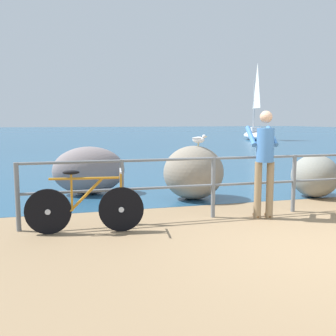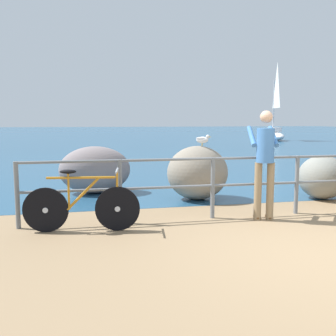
{
  "view_description": "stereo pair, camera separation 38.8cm",
  "coord_description": "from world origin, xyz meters",
  "px_view_note": "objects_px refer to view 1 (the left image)",
  "views": [
    {
      "loc": [
        -3.19,
        -3.98,
        1.63
      ],
      "look_at": [
        -1.44,
        2.34,
        0.81
      ],
      "focal_mm": 41.21,
      "sensor_mm": 36.0,
      "label": 1
    },
    {
      "loc": [
        -2.81,
        -4.07,
        1.63
      ],
      "look_at": [
        -1.44,
        2.34,
        0.81
      ],
      "focal_mm": 41.21,
      "sensor_mm": 36.0,
      "label": 2
    }
  ],
  "objects_px": {
    "bicycle": "(85,206)",
    "breakwater_boulder_main": "(194,173)",
    "person_at_railing": "(264,159)",
    "breakwater_boulder_right": "(315,176)",
    "breakwater_boulder_left": "(89,170)",
    "sailboat": "(254,131)",
    "seagull": "(199,139)"
  },
  "relations": [
    {
      "from": "bicycle",
      "to": "breakwater_boulder_main",
      "type": "relative_size",
      "value": 1.34
    },
    {
      "from": "person_at_railing",
      "to": "breakwater_boulder_right",
      "type": "bearing_deg",
      "value": -42.64
    },
    {
      "from": "breakwater_boulder_main",
      "to": "breakwater_boulder_right",
      "type": "distance_m",
      "value": 2.6
    },
    {
      "from": "bicycle",
      "to": "breakwater_boulder_right",
      "type": "relative_size",
      "value": 1.71
    },
    {
      "from": "person_at_railing",
      "to": "breakwater_boulder_left",
      "type": "relative_size",
      "value": 1.13
    },
    {
      "from": "bicycle",
      "to": "person_at_railing",
      "type": "relative_size",
      "value": 0.95
    },
    {
      "from": "person_at_railing",
      "to": "bicycle",
      "type": "bearing_deg",
      "value": 104.74
    },
    {
      "from": "person_at_railing",
      "to": "breakwater_boulder_right",
      "type": "height_order",
      "value": "person_at_railing"
    },
    {
      "from": "breakwater_boulder_left",
      "to": "person_at_railing",
      "type": "bearing_deg",
      "value": -48.13
    },
    {
      "from": "sailboat",
      "to": "seagull",
      "type": "bearing_deg",
      "value": 162.37
    },
    {
      "from": "breakwater_boulder_right",
      "to": "sailboat",
      "type": "bearing_deg",
      "value": 65.06
    },
    {
      "from": "breakwater_boulder_main",
      "to": "breakwater_boulder_right",
      "type": "relative_size",
      "value": 1.28
    },
    {
      "from": "seagull",
      "to": "bicycle",
      "type": "bearing_deg",
      "value": -101.78
    },
    {
      "from": "bicycle",
      "to": "person_at_railing",
      "type": "distance_m",
      "value": 2.97
    },
    {
      "from": "breakwater_boulder_main",
      "to": "breakwater_boulder_left",
      "type": "distance_m",
      "value": 2.35
    },
    {
      "from": "breakwater_boulder_main",
      "to": "sailboat",
      "type": "relative_size",
      "value": 0.2
    },
    {
      "from": "bicycle",
      "to": "breakwater_boulder_main",
      "type": "xyz_separation_m",
      "value": [
        2.31,
        1.88,
        0.16
      ]
    },
    {
      "from": "bicycle",
      "to": "sailboat",
      "type": "bearing_deg",
      "value": 64.54
    },
    {
      "from": "sailboat",
      "to": "breakwater_boulder_left",
      "type": "bearing_deg",
      "value": 156.77
    },
    {
      "from": "breakwater_boulder_main",
      "to": "breakwater_boulder_left",
      "type": "height_order",
      "value": "breakwater_boulder_main"
    },
    {
      "from": "breakwater_boulder_main",
      "to": "breakwater_boulder_left",
      "type": "relative_size",
      "value": 0.8
    },
    {
      "from": "breakwater_boulder_main",
      "to": "breakwater_boulder_left",
      "type": "xyz_separation_m",
      "value": [
        -2.05,
        1.14,
        -0.03
      ]
    },
    {
      "from": "bicycle",
      "to": "person_at_railing",
      "type": "height_order",
      "value": "person_at_railing"
    },
    {
      "from": "person_at_railing",
      "to": "seagull",
      "type": "relative_size",
      "value": 5.93
    },
    {
      "from": "person_at_railing",
      "to": "breakwater_boulder_main",
      "type": "height_order",
      "value": "person_at_railing"
    },
    {
      "from": "breakwater_boulder_main",
      "to": "breakwater_boulder_right",
      "type": "bearing_deg",
      "value": -10.71
    },
    {
      "from": "bicycle",
      "to": "seagull",
      "type": "height_order",
      "value": "seagull"
    },
    {
      "from": "breakwater_boulder_left",
      "to": "sailboat",
      "type": "height_order",
      "value": "sailboat"
    },
    {
      "from": "bicycle",
      "to": "breakwater_boulder_right",
      "type": "distance_m",
      "value": 5.06
    },
    {
      "from": "person_at_railing",
      "to": "sailboat",
      "type": "height_order",
      "value": "sailboat"
    },
    {
      "from": "bicycle",
      "to": "breakwater_boulder_left",
      "type": "distance_m",
      "value": 3.04
    },
    {
      "from": "breakwater_boulder_main",
      "to": "sailboat",
      "type": "distance_m",
      "value": 24.89
    }
  ]
}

